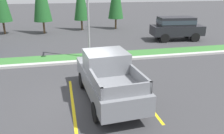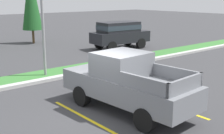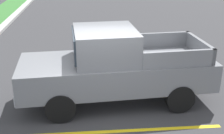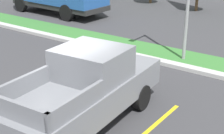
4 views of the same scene
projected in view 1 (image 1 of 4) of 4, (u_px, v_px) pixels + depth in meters
The scene contains 8 objects.
ground_plane at pixel (85, 98), 10.19m from camera, with size 120.00×120.00×0.00m, color #38383A.
parking_line_near at pixel (73, 103), 9.77m from camera, with size 0.12×4.80×0.01m, color yellow.
parking_line_far at pixel (141, 95), 10.40m from camera, with size 0.12×4.80×0.01m, color yellow.
curb_strip at pixel (77, 62), 14.76m from camera, with size 56.00×0.40×0.15m, color #B2B2AD.
grass_median at pixel (76, 58), 15.79m from camera, with size 56.00×1.80×0.06m, color #387533.
pickup_truck_main at pixel (108, 77), 9.79m from camera, with size 2.26×5.35×2.10m.
suv_distant at pixel (176, 27), 20.61m from camera, with size 4.74×2.27×2.10m.
street_light at pixel (88, 4), 14.43m from camera, with size 0.24×1.49×6.24m.
Camera 1 is at (-0.82, -9.18, 4.72)m, focal length 36.66 mm.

